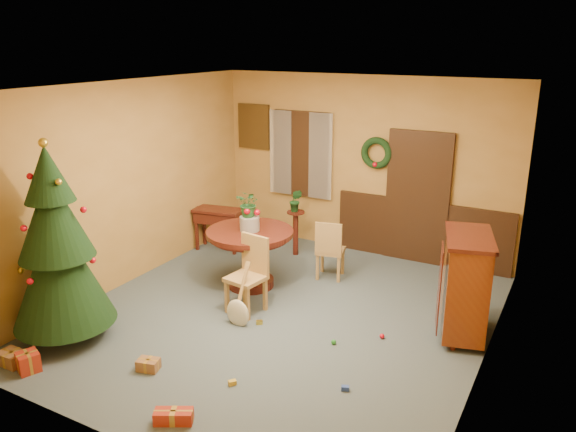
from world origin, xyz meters
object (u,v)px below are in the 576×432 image
Objects in this scene: dining_table at (250,247)px; sideboard at (465,283)px; christmas_tree at (57,248)px; writing_desk at (218,219)px; chair_near at (250,271)px.

sideboard reaches higher than dining_table.
christmas_tree reaches higher than sideboard.
sideboard is (4.25, -0.98, 0.14)m from writing_desk.
sideboard is (4.13, 2.32, -0.46)m from christmas_tree.
chair_near is 0.42× the size of christmas_tree.
chair_near is 0.79× the size of sideboard.
chair_near is at bearing -165.89° from sideboard.
dining_table is 2.62m from christmas_tree.
writing_desk is at bearing 141.63° from dining_table.
chair_near is 1.17× the size of writing_desk.
writing_desk is (-0.12, 3.30, -0.61)m from christmas_tree.
christmas_tree reaches higher than chair_near.
dining_table is 1.62m from writing_desk.
chair_near reaches higher than dining_table.
chair_near is 2.68m from sideboard.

